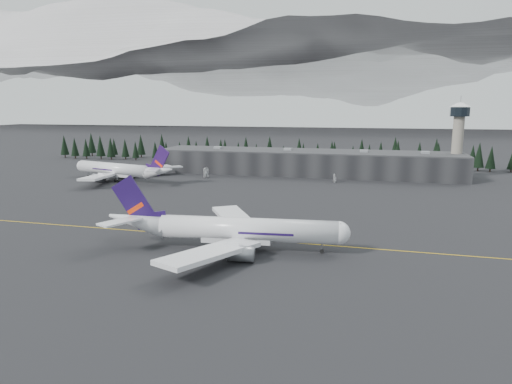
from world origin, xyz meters
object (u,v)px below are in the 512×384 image
(terminal, at_px, (306,162))
(gse_vehicle_a, at_px, (206,176))
(gse_vehicle_b, at_px, (335,181))
(control_tower, at_px, (458,132))
(jet_main, at_px, (226,229))
(jet_parked, at_px, (122,170))

(terminal, relative_size, gse_vehicle_a, 30.11)
(terminal, height_order, gse_vehicle_b, terminal)
(terminal, distance_m, control_tower, 76.98)
(jet_main, bearing_deg, gse_vehicle_b, 75.29)
(jet_parked, xyz_separation_m, gse_vehicle_a, (36.72, 18.50, -4.50))
(jet_parked, bearing_deg, jet_main, 147.91)
(gse_vehicle_b, bearing_deg, control_tower, 103.11)
(gse_vehicle_a, relative_size, gse_vehicle_b, 1.23)
(jet_main, height_order, jet_parked, jet_parked)
(gse_vehicle_a, bearing_deg, control_tower, -15.81)
(gse_vehicle_a, height_order, gse_vehicle_b, same)
(terminal, xyz_separation_m, gse_vehicle_a, (-47.08, -27.05, -5.56))
(jet_main, bearing_deg, jet_parked, 126.90)
(control_tower, distance_m, gse_vehicle_b, 67.82)
(jet_main, relative_size, jet_parked, 1.01)
(gse_vehicle_a, distance_m, gse_vehicle_b, 64.80)
(gse_vehicle_b, bearing_deg, gse_vehicle_a, -101.67)
(control_tower, relative_size, gse_vehicle_b, 8.70)
(control_tower, relative_size, jet_parked, 0.61)
(jet_main, xyz_separation_m, gse_vehicle_b, (17.07, 111.15, -4.46))
(terminal, relative_size, control_tower, 4.24)
(control_tower, bearing_deg, jet_parked, -163.00)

